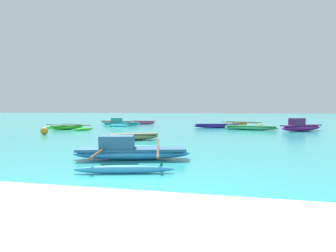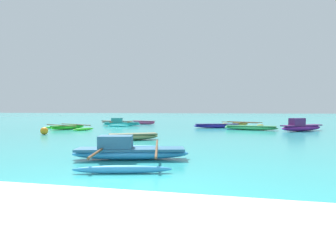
{
  "view_description": "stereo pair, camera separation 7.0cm",
  "coord_description": "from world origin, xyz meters",
  "px_view_note": "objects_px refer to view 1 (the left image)",
  "views": [
    {
      "loc": [
        1.83,
        -3.46,
        1.57
      ],
      "look_at": [
        -2.46,
        17.63,
        0.25
      ],
      "focal_mm": 28.0,
      "sensor_mm": 36.0,
      "label": 1
    },
    {
      "loc": [
        1.9,
        -3.44,
        1.57
      ],
      "look_at": [
        -2.46,
        17.63,
        0.25
      ],
      "focal_mm": 28.0,
      "sensor_mm": 36.0,
      "label": 2
    }
  ],
  "objects_px": {
    "moored_boat_2": "(301,126)",
    "moored_boat_4": "(121,123)",
    "moored_boat_3": "(68,127)",
    "mooring_buoy_0": "(44,131)",
    "moored_boat_5": "(217,126)",
    "moored_boat_0": "(134,136)",
    "moored_boat_6": "(116,122)",
    "moored_boat_1": "(144,122)",
    "moored_boat_9": "(250,127)",
    "moored_boat_7": "(130,152)",
    "moored_boat_8": "(241,124)"
  },
  "relations": [
    {
      "from": "moored_boat_3",
      "to": "moored_boat_4",
      "type": "bearing_deg",
      "value": -0.85
    },
    {
      "from": "moored_boat_8",
      "to": "moored_boat_9",
      "type": "relative_size",
      "value": 1.02
    },
    {
      "from": "moored_boat_3",
      "to": "moored_boat_5",
      "type": "xyz_separation_m",
      "value": [
        11.8,
        4.14,
        0.02
      ]
    },
    {
      "from": "moored_boat_6",
      "to": "moored_boat_7",
      "type": "xyz_separation_m",
      "value": [
        8.45,
        -19.15,
        0.03
      ]
    },
    {
      "from": "moored_boat_4",
      "to": "mooring_buoy_0",
      "type": "distance_m",
      "value": 9.68
    },
    {
      "from": "moored_boat_9",
      "to": "mooring_buoy_0",
      "type": "xyz_separation_m",
      "value": [
        -13.3,
        -6.69,
        0.04
      ]
    },
    {
      "from": "moored_boat_0",
      "to": "moored_boat_4",
      "type": "xyz_separation_m",
      "value": [
        -5.22,
        11.28,
        0.07
      ]
    },
    {
      "from": "mooring_buoy_0",
      "to": "moored_boat_3",
      "type": "bearing_deg",
      "value": 104.32
    },
    {
      "from": "moored_boat_0",
      "to": "moored_boat_7",
      "type": "relative_size",
      "value": 0.62
    },
    {
      "from": "moored_boat_3",
      "to": "mooring_buoy_0",
      "type": "xyz_separation_m",
      "value": [
        1.13,
        -4.41,
        0.05
      ]
    },
    {
      "from": "moored_boat_5",
      "to": "moored_boat_9",
      "type": "xyz_separation_m",
      "value": [
        2.62,
        -1.85,
        -0.01
      ]
    },
    {
      "from": "moored_boat_8",
      "to": "moored_boat_9",
      "type": "bearing_deg",
      "value": -146.01
    },
    {
      "from": "moored_boat_8",
      "to": "moored_boat_9",
      "type": "distance_m",
      "value": 5.76
    },
    {
      "from": "moored_boat_1",
      "to": "moored_boat_8",
      "type": "relative_size",
      "value": 0.68
    },
    {
      "from": "moored_boat_1",
      "to": "moored_boat_7",
      "type": "height_order",
      "value": "moored_boat_7"
    },
    {
      "from": "moored_boat_0",
      "to": "moored_boat_7",
      "type": "height_order",
      "value": "moored_boat_7"
    },
    {
      "from": "moored_boat_5",
      "to": "moored_boat_7",
      "type": "height_order",
      "value": "moored_boat_7"
    },
    {
      "from": "moored_boat_5",
      "to": "mooring_buoy_0",
      "type": "relative_size",
      "value": 8.64
    },
    {
      "from": "moored_boat_0",
      "to": "moored_boat_2",
      "type": "distance_m",
      "value": 13.07
    },
    {
      "from": "moored_boat_2",
      "to": "moored_boat_4",
      "type": "relative_size",
      "value": 0.98
    },
    {
      "from": "moored_boat_1",
      "to": "moored_boat_6",
      "type": "height_order",
      "value": "moored_boat_1"
    },
    {
      "from": "moored_boat_1",
      "to": "moored_boat_9",
      "type": "distance_m",
      "value": 12.28
    },
    {
      "from": "moored_boat_9",
      "to": "moored_boat_3",
      "type": "bearing_deg",
      "value": -157.33
    },
    {
      "from": "moored_boat_2",
      "to": "mooring_buoy_0",
      "type": "xyz_separation_m",
      "value": [
        -16.86,
        -6.34,
        -0.1
      ]
    },
    {
      "from": "moored_boat_5",
      "to": "moored_boat_6",
      "type": "distance_m",
      "value": 11.56
    },
    {
      "from": "moored_boat_3",
      "to": "moored_boat_4",
      "type": "distance_m",
      "value": 5.73
    },
    {
      "from": "moored_boat_2",
      "to": "mooring_buoy_0",
      "type": "bearing_deg",
      "value": 164.64
    },
    {
      "from": "moored_boat_6",
      "to": "moored_boat_8",
      "type": "xyz_separation_m",
      "value": [
        13.26,
        0.15,
        -0.04
      ]
    },
    {
      "from": "moored_boat_0",
      "to": "moored_boat_6",
      "type": "relative_size",
      "value": 0.66
    },
    {
      "from": "moored_boat_0",
      "to": "moored_boat_3",
      "type": "relative_size",
      "value": 0.58
    },
    {
      "from": "moored_boat_2",
      "to": "moored_boat_7",
      "type": "relative_size",
      "value": 0.83
    },
    {
      "from": "moored_boat_7",
      "to": "mooring_buoy_0",
      "type": "relative_size",
      "value": 9.21
    },
    {
      "from": "moored_boat_5",
      "to": "moored_boat_9",
      "type": "bearing_deg",
      "value": -51.15
    },
    {
      "from": "moored_boat_0",
      "to": "moored_boat_3",
      "type": "height_order",
      "value": "moored_boat_3"
    },
    {
      "from": "moored_boat_1",
      "to": "moored_boat_4",
      "type": "distance_m",
      "value": 3.55
    },
    {
      "from": "moored_boat_0",
      "to": "mooring_buoy_0",
      "type": "relative_size",
      "value": 5.68
    },
    {
      "from": "moored_boat_2",
      "to": "moored_boat_6",
      "type": "xyz_separation_m",
      "value": [
        -17.11,
        5.95,
        -0.12
      ]
    },
    {
      "from": "moored_boat_2",
      "to": "moored_boat_6",
      "type": "height_order",
      "value": "moored_boat_2"
    },
    {
      "from": "moored_boat_4",
      "to": "moored_boat_8",
      "type": "distance_m",
      "value": 12.01
    },
    {
      "from": "moored_boat_1",
      "to": "moored_boat_3",
      "type": "relative_size",
      "value": 0.63
    },
    {
      "from": "mooring_buoy_0",
      "to": "moored_boat_2",
      "type": "bearing_deg",
      "value": 20.61
    },
    {
      "from": "moored_boat_0",
      "to": "moored_boat_7",
      "type": "xyz_separation_m",
      "value": [
        1.64,
        -5.16,
        0.06
      ]
    },
    {
      "from": "moored_boat_2",
      "to": "mooring_buoy_0",
      "type": "height_order",
      "value": "moored_boat_2"
    },
    {
      "from": "moored_boat_3",
      "to": "moored_boat_4",
      "type": "relative_size",
      "value": 1.25
    },
    {
      "from": "moored_boat_0",
      "to": "moored_boat_2",
      "type": "xyz_separation_m",
      "value": [
        10.3,
        8.04,
        0.15
      ]
    },
    {
      "from": "moored_boat_3",
      "to": "moored_boat_8",
      "type": "distance_m",
      "value": 16.26
    },
    {
      "from": "moored_boat_4",
      "to": "moored_boat_5",
      "type": "height_order",
      "value": "moored_boat_4"
    },
    {
      "from": "moored_boat_1",
      "to": "moored_boat_2",
      "type": "distance_m",
      "value": 15.6
    },
    {
      "from": "moored_boat_2",
      "to": "moored_boat_8",
      "type": "relative_size",
      "value": 0.86
    },
    {
      "from": "moored_boat_2",
      "to": "moored_boat_3",
      "type": "xyz_separation_m",
      "value": [
        -17.98,
        -1.93,
        -0.16
      ]
    }
  ]
}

